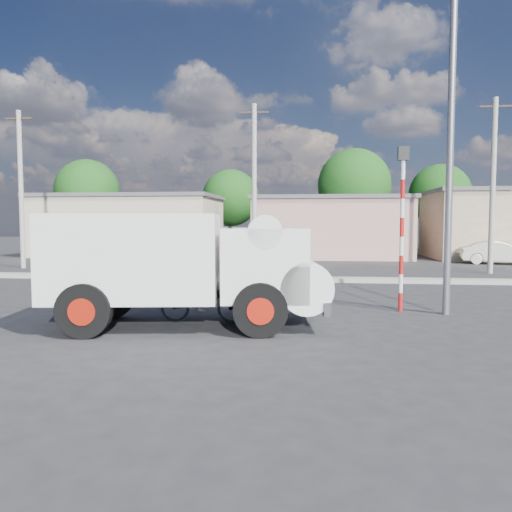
# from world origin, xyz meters

# --- Properties ---
(ground_plane) EXTENTS (120.00, 120.00, 0.00)m
(ground_plane) POSITION_xyz_m (0.00, 0.00, 0.00)
(ground_plane) COLOR #272729
(ground_plane) RESTS_ON ground
(median) EXTENTS (40.00, 0.80, 0.16)m
(median) POSITION_xyz_m (0.00, 8.00, 0.08)
(median) COLOR #99968E
(median) RESTS_ON ground
(truck) EXTENTS (6.47, 3.14, 2.57)m
(truck) POSITION_xyz_m (-1.94, -1.01, 1.42)
(truck) COLOR black
(truck) RESTS_ON ground
(bicycle) EXTENTS (2.09, 0.83, 1.08)m
(bicycle) POSITION_xyz_m (-1.72, -0.50, 0.54)
(bicycle) COLOR black
(bicycle) RESTS_ON ground
(cyclist) EXTENTS (0.49, 0.71, 1.88)m
(cyclist) POSITION_xyz_m (-1.72, -0.50, 0.94)
(cyclist) COLOR silver
(cyclist) RESTS_ON ground
(car_cream) EXTENTS (4.14, 2.12, 1.30)m
(car_cream) POSITION_xyz_m (11.21, 17.30, 0.65)
(car_cream) COLOR silver
(car_cream) RESTS_ON ground
(traffic_pole) EXTENTS (0.28, 0.18, 4.36)m
(traffic_pole) POSITION_xyz_m (3.20, 1.50, 2.59)
(traffic_pole) COLOR red
(traffic_pole) RESTS_ON ground
(streetlight) EXTENTS (2.34, 0.22, 9.00)m
(streetlight) POSITION_xyz_m (4.14, 1.20, 4.96)
(streetlight) COLOR slate
(streetlight) RESTS_ON ground
(building_row) EXTENTS (37.80, 7.30, 4.44)m
(building_row) POSITION_xyz_m (1.10, 22.00, 2.13)
(building_row) COLOR beige
(building_row) RESTS_ON ground
(tree_row) EXTENTS (43.62, 7.43, 8.42)m
(tree_row) POSITION_xyz_m (3.76, 28.45, 4.99)
(tree_row) COLOR #38281E
(tree_row) RESTS_ON ground
(utility_poles) EXTENTS (35.40, 0.24, 8.00)m
(utility_poles) POSITION_xyz_m (3.25, 12.00, 4.07)
(utility_poles) COLOR #99968E
(utility_poles) RESTS_ON ground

